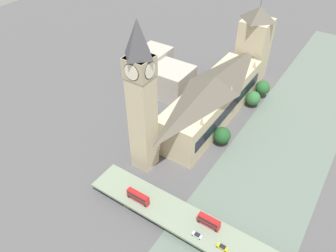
{
  "coord_description": "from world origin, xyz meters",
  "views": [
    {
      "loc": [
        -52.11,
        141.63,
        126.1
      ],
      "look_at": [
        18.92,
        34.37,
        20.27
      ],
      "focal_mm": 35.0,
      "sensor_mm": 36.0,
      "label": 1
    }
  ],
  "objects_px": {
    "car_northbound_tail": "(222,247)",
    "car_southbound_lead": "(197,235)",
    "clock_tower": "(141,98)",
    "road_bridge": "(226,244)",
    "double_decker_bus_mid": "(138,197)",
    "parliament_hall": "(213,98)",
    "victoria_tower": "(254,44)",
    "double_decker_bus_lead": "(209,221)"
  },
  "relations": [
    {
      "from": "double_decker_bus_mid",
      "to": "parliament_hall",
      "type": "bearing_deg",
      "value": -87.43
    },
    {
      "from": "double_decker_bus_mid",
      "to": "car_southbound_lead",
      "type": "relative_size",
      "value": 2.6
    },
    {
      "from": "double_decker_bus_lead",
      "to": "car_southbound_lead",
      "type": "height_order",
      "value": "double_decker_bus_lead"
    },
    {
      "from": "parliament_hall",
      "to": "car_southbound_lead",
      "type": "relative_size",
      "value": 20.69
    },
    {
      "from": "victoria_tower",
      "to": "car_southbound_lead",
      "type": "bearing_deg",
      "value": 104.15
    },
    {
      "from": "road_bridge",
      "to": "double_decker_bus_mid",
      "type": "distance_m",
      "value": 43.17
    },
    {
      "from": "car_northbound_tail",
      "to": "car_southbound_lead",
      "type": "bearing_deg",
      "value": 4.35
    },
    {
      "from": "victoria_tower",
      "to": "road_bridge",
      "type": "bearing_deg",
      "value": 109.06
    },
    {
      "from": "double_decker_bus_lead",
      "to": "car_northbound_tail",
      "type": "xyz_separation_m",
      "value": [
        -9.61,
        6.41,
        -2.0
      ]
    },
    {
      "from": "clock_tower",
      "to": "victoria_tower",
      "type": "distance_m",
      "value": 114.94
    },
    {
      "from": "car_northbound_tail",
      "to": "car_southbound_lead",
      "type": "xyz_separation_m",
      "value": [
        11.13,
        0.85,
        -0.04
      ]
    },
    {
      "from": "parliament_hall",
      "to": "road_bridge",
      "type": "height_order",
      "value": "parliament_hall"
    },
    {
      "from": "car_northbound_tail",
      "to": "car_southbound_lead",
      "type": "relative_size",
      "value": 1.07
    },
    {
      "from": "double_decker_bus_lead",
      "to": "car_southbound_lead",
      "type": "distance_m",
      "value": 7.69
    },
    {
      "from": "road_bridge",
      "to": "car_northbound_tail",
      "type": "xyz_separation_m",
      "value": [
        0.39,
        3.28,
        1.67
      ]
    },
    {
      "from": "parliament_hall",
      "to": "road_bridge",
      "type": "distance_m",
      "value": 89.51
    },
    {
      "from": "road_bridge",
      "to": "car_southbound_lead",
      "type": "xyz_separation_m",
      "value": [
        11.52,
        4.13,
        1.62
      ]
    },
    {
      "from": "clock_tower",
      "to": "road_bridge",
      "type": "relative_size",
      "value": 0.58
    },
    {
      "from": "clock_tower",
      "to": "double_decker_bus_mid",
      "type": "xyz_separation_m",
      "value": [
        -14.23,
        24.35,
        -34.77
      ]
    },
    {
      "from": "victoria_tower",
      "to": "car_northbound_tail",
      "type": "distance_m",
      "value": 146.8
    },
    {
      "from": "parliament_hall",
      "to": "clock_tower",
      "type": "distance_m",
      "value": 61.93
    },
    {
      "from": "double_decker_bus_lead",
      "to": "clock_tower",
      "type": "bearing_deg",
      "value": -21.05
    },
    {
      "from": "clock_tower",
      "to": "car_northbound_tail",
      "type": "bearing_deg",
      "value": 156.6
    },
    {
      "from": "double_decker_bus_lead",
      "to": "double_decker_bus_mid",
      "type": "height_order",
      "value": "double_decker_bus_mid"
    },
    {
      "from": "road_bridge",
      "to": "double_decker_bus_lead",
      "type": "relative_size",
      "value": 13.38
    },
    {
      "from": "road_bridge",
      "to": "car_northbound_tail",
      "type": "bearing_deg",
      "value": 83.22
    },
    {
      "from": "double_decker_bus_mid",
      "to": "clock_tower",
      "type": "bearing_deg",
      "value": -59.7
    },
    {
      "from": "parliament_hall",
      "to": "car_northbound_tail",
      "type": "height_order",
      "value": "parliament_hall"
    },
    {
      "from": "double_decker_bus_mid",
      "to": "car_southbound_lead",
      "type": "xyz_separation_m",
      "value": [
        -31.37,
        1.05,
        -2.12
      ]
    },
    {
      "from": "double_decker_bus_mid",
      "to": "car_southbound_lead",
      "type": "distance_m",
      "value": 31.46
    },
    {
      "from": "parliament_hall",
      "to": "double_decker_bus_lead",
      "type": "relative_size",
      "value": 8.95
    },
    {
      "from": "car_southbound_lead",
      "to": "road_bridge",
      "type": "bearing_deg",
      "value": -160.28
    },
    {
      "from": "road_bridge",
      "to": "double_decker_bus_lead",
      "type": "height_order",
      "value": "double_decker_bus_lead"
    },
    {
      "from": "double_decker_bus_mid",
      "to": "car_northbound_tail",
      "type": "bearing_deg",
      "value": 179.73
    },
    {
      "from": "victoria_tower",
      "to": "double_decker_bus_mid",
      "type": "distance_m",
      "value": 138.93
    },
    {
      "from": "victoria_tower",
      "to": "parliament_hall",
      "type": "bearing_deg",
      "value": 90.05
    },
    {
      "from": "car_northbound_tail",
      "to": "clock_tower",
      "type": "bearing_deg",
      "value": -23.4
    },
    {
      "from": "parliament_hall",
      "to": "double_decker_bus_mid",
      "type": "distance_m",
      "value": 79.22
    },
    {
      "from": "road_bridge",
      "to": "car_northbound_tail",
      "type": "height_order",
      "value": "car_northbound_tail"
    },
    {
      "from": "clock_tower",
      "to": "double_decker_bus_mid",
      "type": "height_order",
      "value": "clock_tower"
    },
    {
      "from": "clock_tower",
      "to": "car_southbound_lead",
      "type": "distance_m",
      "value": 63.91
    },
    {
      "from": "car_northbound_tail",
      "to": "victoria_tower",
      "type": "bearing_deg",
      "value": -71.51
    }
  ]
}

